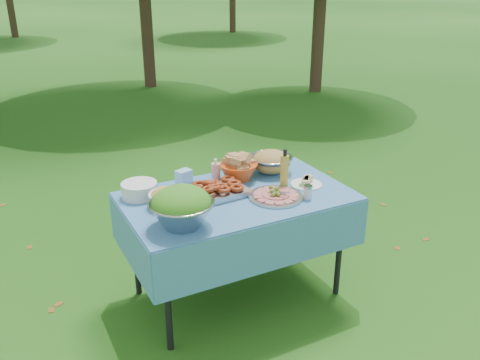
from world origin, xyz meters
The scene contains 14 objects.
ground centered at (0.00, 0.00, 0.00)m, with size 80.00×80.00×0.00m, color #0F3D0B.
picnic_table centered at (0.00, 0.00, 0.38)m, with size 1.46×0.86×0.76m, color #78BEE6.
salad_bowl centered at (-0.47, -0.23, 0.88)m, with size 0.37×0.37×0.24m, color #9C9FA4, non-canonical shape.
pasta_bowl_white centered at (-0.46, 0.06, 0.82)m, with size 0.22×0.22×0.12m, color white, non-canonical shape.
plate_stack centered at (-0.57, 0.28, 0.81)m, with size 0.23×0.23×0.10m, color white.
wipes_box centered at (-0.23, 0.36, 0.81)m, with size 0.10×0.07×0.09m, color #9DD0F3.
sanitizer_bottle centered at (-0.04, 0.25, 0.85)m, with size 0.06×0.06×0.18m, color pink.
bread_bowl centered at (0.13, 0.24, 0.85)m, with size 0.27×0.27×0.18m, color #DF511B, non-canonical shape.
pasta_bowl_steel centered at (0.41, 0.26, 0.84)m, with size 0.31×0.31×0.16m, color #9C9FA4, non-canonical shape.
fried_tray centered at (-0.11, 0.05, 0.80)m, with size 0.36×0.25×0.08m, color #AFB0B5.
charcuterie_platter centered at (0.21, -0.14, 0.80)m, with size 0.36×0.36×0.08m, color #A9ACB1.
oil_bottle centered at (0.36, 0.00, 0.89)m, with size 0.06×0.06×0.26m, color gold.
cheese_plate centered at (0.50, -0.07, 0.79)m, with size 0.21×0.21×0.06m, color white.
shaker centered at (0.38, -0.25, 0.81)m, with size 0.06×0.06×0.09m, color silver.
Camera 1 is at (-1.37, -2.68, 2.13)m, focal length 38.00 mm.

